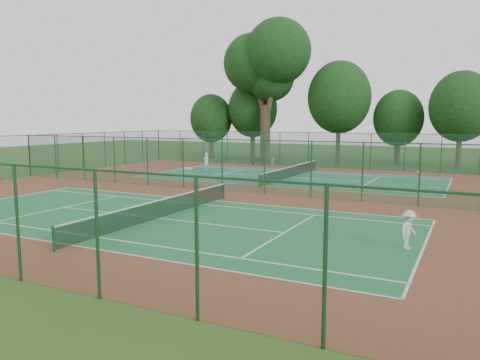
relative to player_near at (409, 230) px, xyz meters
name	(u,v)px	position (x,y,z in m)	size (l,w,h in m)	color
ground	(243,193)	(-11.38, 9.33, -0.75)	(120.00, 120.00, 0.00)	#294816
red_pad	(243,193)	(-11.38, 9.33, -0.74)	(40.00, 36.00, 0.01)	maroon
court_near	(160,218)	(-11.38, 0.33, -0.73)	(23.77, 10.97, 0.01)	#206839
court_far	(291,177)	(-11.38, 18.33, -0.73)	(23.77, 10.97, 0.01)	#206745
fence_north	(323,150)	(-11.38, 27.33, 1.02)	(40.00, 0.09, 3.50)	#1B5231
fence_west	(29,155)	(-31.38, 9.33, 1.02)	(0.09, 36.00, 3.50)	#194D32
fence_divider	(243,166)	(-11.38, 9.33, 1.02)	(40.00, 0.09, 3.50)	#18492F
tennis_net_near	(160,208)	(-11.38, 0.33, -0.20)	(0.10, 12.90, 0.97)	#153B24
tennis_net_far	(291,171)	(-11.38, 18.33, -0.20)	(0.10, 12.90, 0.97)	#12341B
player_near	(409,230)	(0.00, 0.00, 0.00)	(0.94, 0.54, 1.45)	white
player_far	(206,162)	(-20.53, 20.02, 0.08)	(0.59, 0.39, 1.62)	white
trash_bin	(273,162)	(-16.65, 26.93, -0.33)	(0.45, 0.45, 0.81)	slate
bench	(257,162)	(-18.03, 26.19, -0.31)	(1.33, 0.39, 0.82)	#13381B
kit_bag	(189,169)	(-22.12, 19.47, -0.61)	(0.69, 0.26, 0.26)	silver
stray_ball_a	(232,194)	(-11.74, 8.44, -0.70)	(0.07, 0.07, 0.07)	#ABC52D
stray_ball_b	(299,197)	(-7.47, 9.10, -0.70)	(0.07, 0.07, 0.07)	#B5CB2F
stray_ball_c	(188,189)	(-15.31, 8.79, -0.70)	(0.06, 0.06, 0.06)	gold
big_tree	(267,62)	(-19.26, 31.44, 10.42)	(10.27, 7.52, 15.77)	#372A1E
evergreen_row	(344,163)	(-10.88, 33.58, -0.75)	(39.00, 5.00, 12.00)	black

